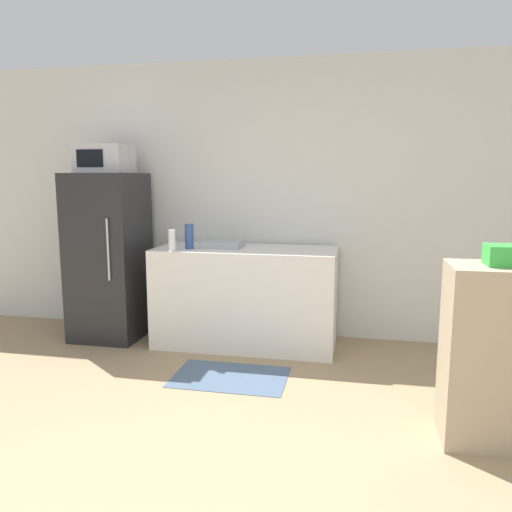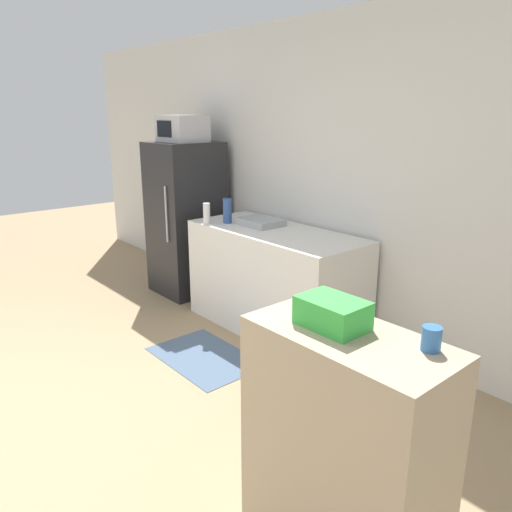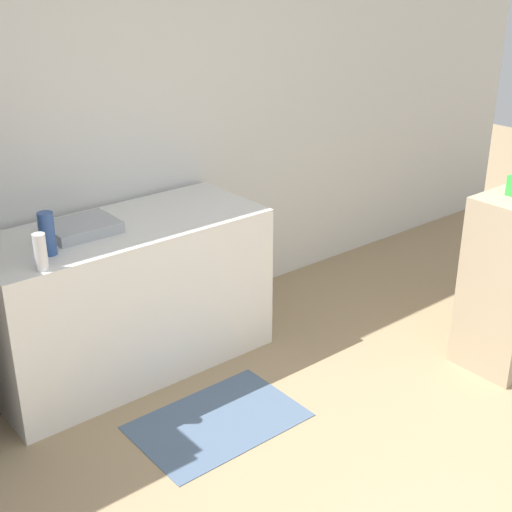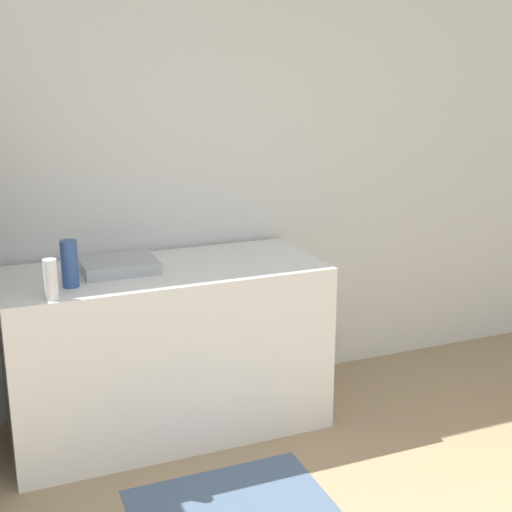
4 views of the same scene
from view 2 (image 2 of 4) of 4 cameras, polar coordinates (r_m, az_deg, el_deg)
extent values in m
cube|color=silver|center=(4.32, 7.34, 8.78)|extent=(8.00, 0.06, 2.60)
cube|color=#232326|center=(5.21, -7.99, 4.22)|extent=(0.62, 0.63, 1.56)
cylinder|color=#B7B7BC|center=(4.88, -10.22, 4.69)|extent=(0.02, 0.02, 0.54)
cube|color=#BCBCC1|center=(5.11, -8.40, 14.21)|extent=(0.46, 0.35, 0.26)
cube|color=black|center=(5.05, -10.46, 14.10)|extent=(0.25, 0.01, 0.15)
cube|color=silver|center=(4.31, 2.15, -2.79)|extent=(1.62, 0.68, 0.89)
cube|color=#9EA3A8|center=(4.36, 0.51, 3.93)|extent=(0.36, 0.29, 0.06)
cylinder|color=#2D4C8C|center=(4.44, -3.29, 5.18)|extent=(0.08, 0.08, 0.22)
cylinder|color=silver|center=(4.44, -5.66, 4.87)|extent=(0.06, 0.06, 0.18)
cube|color=tan|center=(2.22, 9.91, -21.02)|extent=(0.82, 0.41, 1.04)
cube|color=green|center=(1.98, 8.73, -6.46)|extent=(0.26, 0.18, 0.11)
cylinder|color=#336BB2|center=(1.88, 19.41, -8.90)|extent=(0.07, 0.07, 0.09)
cube|color=slate|center=(4.00, -5.86, -11.39)|extent=(0.87, 0.58, 0.01)
camera|label=1|loc=(2.54, -76.52, -3.81)|focal=35.00mm
camera|label=3|loc=(4.78, -49.43, 16.30)|focal=50.00mm
camera|label=4|loc=(3.91, -50.84, 11.36)|focal=50.00mm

